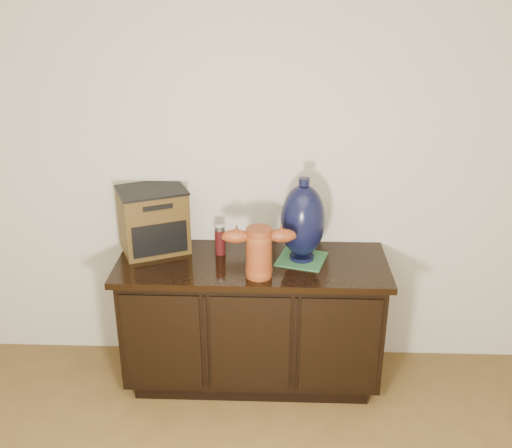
{
  "coord_description": "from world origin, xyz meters",
  "views": [
    {
      "loc": [
        0.13,
        -0.65,
        2.2
      ],
      "look_at": [
        0.02,
        2.18,
        1.0
      ],
      "focal_mm": 42.0,
      "sensor_mm": 36.0,
      "label": 1
    }
  ],
  "objects_px": {
    "terracotta_vessel": "(259,250)",
    "spray_can": "(220,240)",
    "lamp_base": "(303,221)",
    "sideboard": "(252,320)",
    "tv_radio": "(153,220)"
  },
  "relations": [
    {
      "from": "terracotta_vessel",
      "to": "lamp_base",
      "type": "xyz_separation_m",
      "value": [
        0.23,
        0.2,
        0.07
      ]
    },
    {
      "from": "terracotta_vessel",
      "to": "lamp_base",
      "type": "relative_size",
      "value": 0.82
    },
    {
      "from": "sideboard",
      "to": "tv_radio",
      "type": "relative_size",
      "value": 3.3
    },
    {
      "from": "terracotta_vessel",
      "to": "spray_can",
      "type": "bearing_deg",
      "value": 126.86
    },
    {
      "from": "lamp_base",
      "to": "spray_can",
      "type": "xyz_separation_m",
      "value": [
        -0.45,
        0.06,
        -0.14
      ]
    },
    {
      "from": "terracotta_vessel",
      "to": "tv_radio",
      "type": "height_order",
      "value": "tv_radio"
    },
    {
      "from": "sideboard",
      "to": "terracotta_vessel",
      "type": "relative_size",
      "value": 3.88
    },
    {
      "from": "sideboard",
      "to": "terracotta_vessel",
      "type": "height_order",
      "value": "terracotta_vessel"
    },
    {
      "from": "terracotta_vessel",
      "to": "tv_radio",
      "type": "bearing_deg",
      "value": 148.92
    },
    {
      "from": "spray_can",
      "to": "tv_radio",
      "type": "bearing_deg",
      "value": 172.89
    },
    {
      "from": "sideboard",
      "to": "spray_can",
      "type": "relative_size",
      "value": 8.79
    },
    {
      "from": "terracotta_vessel",
      "to": "spray_can",
      "type": "xyz_separation_m",
      "value": [
        -0.22,
        0.25,
        -0.07
      ]
    },
    {
      "from": "tv_radio",
      "to": "terracotta_vessel",
      "type": "bearing_deg",
      "value": -50.87
    },
    {
      "from": "sideboard",
      "to": "terracotta_vessel",
      "type": "distance_m",
      "value": 0.55
    },
    {
      "from": "terracotta_vessel",
      "to": "tv_radio",
      "type": "distance_m",
      "value": 0.67
    }
  ]
}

